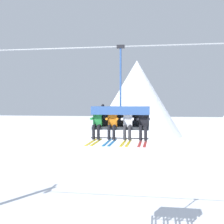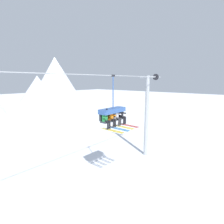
{
  "view_description": "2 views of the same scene",
  "coord_description": "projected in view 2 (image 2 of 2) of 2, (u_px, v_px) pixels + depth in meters",
  "views": [
    {
      "loc": [
        2.47,
        -11.01,
        5.77
      ],
      "look_at": [
        0.88,
        -0.92,
        5.4
      ],
      "focal_mm": 45.0,
      "sensor_mm": 36.0,
      "label": 1
    },
    {
      "loc": [
        -7.74,
        -8.32,
        7.47
      ],
      "look_at": [
        0.91,
        -0.93,
        5.41
      ],
      "focal_mm": 28.0,
      "sensor_mm": 36.0,
      "label": 2
    }
  ],
  "objects": [
    {
      "name": "mountain_peak_east",
      "position": [
        38.0,
        89.0,
        62.7
      ],
      "size": [
        12.77,
        12.77,
        9.16
      ],
      "color": "silver",
      "rests_on": "ground_plane"
    },
    {
      "name": "chairlift_chair",
      "position": [
        112.0,
        112.0,
        11.91
      ],
      "size": [
        2.11,
        0.74,
        3.39
      ],
      "color": "#33383D"
    },
    {
      "name": "lift_cable",
      "position": [
        95.0,
        75.0,
        10.23
      ],
      "size": [
        17.32,
        0.05,
        0.05
      ],
      "color": "#9EA3A8"
    },
    {
      "name": "skier_white",
      "position": [
        117.0,
        116.0,
        12.03
      ],
      "size": [
        0.46,
        1.7,
        1.23
      ],
      "color": "silver"
    },
    {
      "name": "mountain_peak_central",
      "position": [
        56.0,
        83.0,
        47.31
      ],
      "size": [
        15.92,
        15.92,
        13.63
      ],
      "color": "white",
      "rests_on": "ground_plane"
    },
    {
      "name": "ground_plane",
      "position": [
        94.0,
        187.0,
        12.44
      ],
      "size": [
        200.0,
        200.0,
        0.0
      ],
      "primitive_type": "plane",
      "color": "silver"
    },
    {
      "name": "skier_green",
      "position": [
        106.0,
        119.0,
        11.19
      ],
      "size": [
        0.48,
        1.7,
        1.34
      ],
      "color": "#23843D"
    },
    {
      "name": "lift_tower_far",
      "position": [
        147.0,
        114.0,
        17.09
      ],
      "size": [
        0.36,
        1.88,
        8.06
      ],
      "color": "#9EA3A8",
      "rests_on": "ground_plane"
    },
    {
      "name": "skier_orange",
      "position": [
        112.0,
        118.0,
        11.61
      ],
      "size": [
        0.46,
        1.7,
        1.23
      ],
      "color": "orange"
    },
    {
      "name": "skier_black",
      "position": [
        122.0,
        115.0,
        12.45
      ],
      "size": [
        0.46,
        1.7,
        1.23
      ],
      "color": "black"
    }
  ]
}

